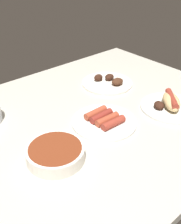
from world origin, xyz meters
TOP-DOWN VIEW (x-y plane):
  - ground_plane at (0.00, 0.00)cm, footprint 120.00×90.00cm
  - plate_sausages at (-1.18, 6.55)cm, footprint 22.49×22.49cm
  - plate_grilled_meat at (-23.01, -14.15)cm, footprint 21.94×21.94cm
  - plate_hotdog_assembled at (-26.26, 15.82)cm, footprint 22.07×22.07cm
  - bowl_chili at (21.83, 10.56)cm, footprint 16.97×16.97cm

SIDE VIEW (x-z plane):
  - ground_plane at x=0.00cm, z-range -3.00..0.00cm
  - plate_grilled_meat at x=-23.01cm, z-range -1.05..2.95cm
  - plate_sausages at x=-1.18cm, z-range -0.71..2.86cm
  - plate_hotdog_assembled at x=-26.26cm, z-range -0.95..4.66cm
  - bowl_chili at x=21.83cm, z-range 0.22..4.40cm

